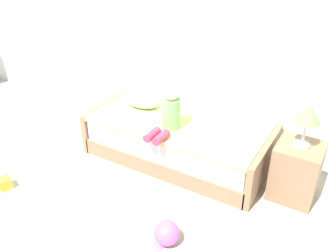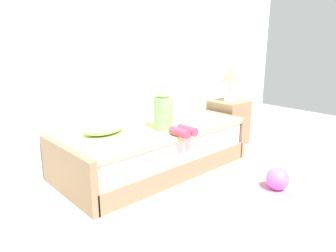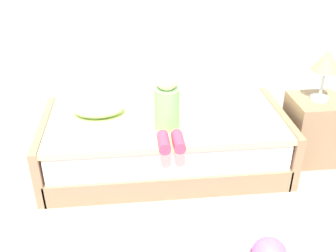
# 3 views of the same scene
# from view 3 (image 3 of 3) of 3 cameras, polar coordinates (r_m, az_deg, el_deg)

# --- Properties ---
(bed) EXTENTS (2.11, 1.00, 0.50)m
(bed) POSITION_cam_3_polar(r_m,az_deg,el_deg) (3.48, -0.43, -2.33)
(bed) COLOR #997556
(bed) RESTS_ON ground
(nightstand) EXTENTS (0.44, 0.44, 0.60)m
(nightstand) POSITION_cam_3_polar(r_m,az_deg,el_deg) (3.80, 20.29, -0.47)
(nightstand) COLOR #997556
(nightstand) RESTS_ON ground
(table_lamp) EXTENTS (0.24, 0.24, 0.45)m
(table_lamp) POSITION_cam_3_polar(r_m,az_deg,el_deg) (3.54, 22.08, 8.48)
(table_lamp) COLOR silver
(table_lamp) RESTS_ON nightstand
(child_figure) EXTENTS (0.20, 0.51, 0.50)m
(child_figure) POSITION_cam_3_polar(r_m,az_deg,el_deg) (3.06, -0.07, 2.72)
(child_figure) COLOR #7FC672
(child_figure) RESTS_ON bed
(pillow) EXTENTS (0.44, 0.30, 0.13)m
(pillow) POSITION_cam_3_polar(r_m,az_deg,el_deg) (3.41, -10.05, 2.62)
(pillow) COLOR #99CC8C
(pillow) RESTS_ON bed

